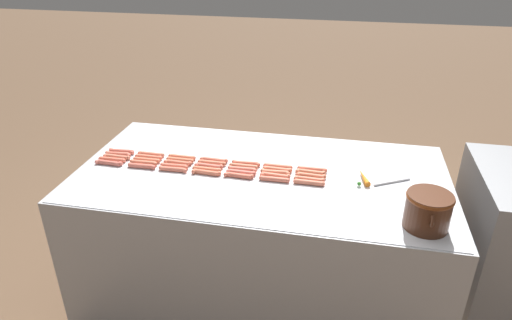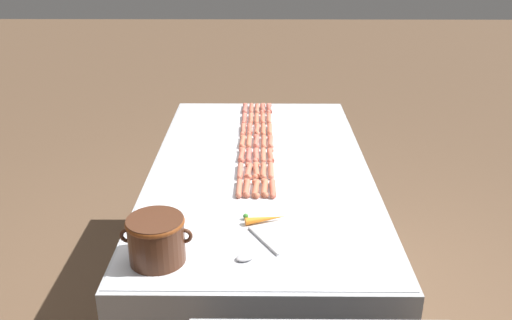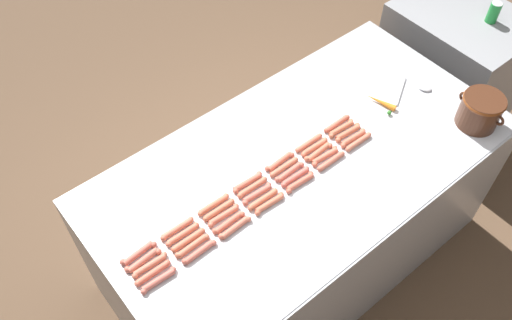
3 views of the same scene
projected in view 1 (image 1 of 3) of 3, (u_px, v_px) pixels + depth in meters
ground_plane at (261, 293)px, 2.95m from camera, size 20.00×20.00×0.00m
griddle_counter at (261, 237)px, 2.75m from camera, size 1.08×2.06×0.90m
hot_dog_0 at (122, 151)px, 2.74m from camera, size 0.04×0.17×0.03m
hot_dog_1 at (151, 154)px, 2.70m from camera, size 0.03×0.17×0.03m
hot_dog_2 at (182, 157)px, 2.67m from camera, size 0.03×0.17×0.03m
hot_dog_3 at (214, 160)px, 2.64m from camera, size 0.03×0.17×0.03m
hot_dog_4 at (246, 163)px, 2.60m from camera, size 0.04×0.17×0.03m
hot_dog_5 at (278, 166)px, 2.57m from camera, size 0.03×0.17×0.03m
hot_dog_6 at (312, 169)px, 2.54m from camera, size 0.03×0.17×0.03m
hot_dog_7 at (118, 154)px, 2.71m from camera, size 0.04×0.17×0.03m
hot_dog_8 at (149, 157)px, 2.67m from camera, size 0.03×0.17×0.03m
hot_dog_9 at (180, 160)px, 2.64m from camera, size 0.03×0.17×0.03m
hot_dog_10 at (212, 163)px, 2.60m from camera, size 0.03×0.17×0.03m
hot_dog_11 at (244, 166)px, 2.57m from camera, size 0.03×0.17×0.03m
hot_dog_12 at (277, 169)px, 2.53m from camera, size 0.03×0.17×0.03m
hot_dog_13 at (310, 172)px, 2.50m from camera, size 0.04×0.17×0.03m
hot_dog_14 at (117, 157)px, 2.67m from camera, size 0.03×0.17×0.03m
hot_dog_15 at (147, 160)px, 2.64m from camera, size 0.03×0.17×0.03m
hot_dog_16 at (178, 163)px, 2.61m from camera, size 0.03×0.17×0.03m
hot_dog_17 at (209, 166)px, 2.57m from camera, size 0.04×0.17×0.03m
hot_dog_18 at (242, 169)px, 2.54m from camera, size 0.03×0.17×0.03m
hot_dog_19 at (275, 172)px, 2.50m from camera, size 0.04×0.17×0.03m
hot_dog_20 at (311, 176)px, 2.47m from camera, size 0.04×0.17×0.03m
hot_dog_21 at (112, 160)px, 2.64m from camera, size 0.03×0.17×0.03m
hot_dog_22 at (144, 163)px, 2.61m from camera, size 0.03×0.17×0.03m
hot_dog_23 at (174, 166)px, 2.57m from camera, size 0.03×0.17×0.03m
hot_dog_24 at (207, 169)px, 2.54m from camera, size 0.03×0.17×0.03m
hot_dog_25 at (241, 172)px, 2.50m from camera, size 0.03×0.17×0.03m
hot_dog_26 at (275, 176)px, 2.47m from camera, size 0.04×0.17×0.03m
hot_dog_27 at (309, 179)px, 2.43m from camera, size 0.03×0.17×0.03m
hot_dog_28 at (109, 163)px, 2.60m from camera, size 0.03×0.17×0.03m
hot_dog_29 at (142, 166)px, 2.57m from camera, size 0.03×0.17×0.03m
hot_dog_30 at (173, 169)px, 2.54m from camera, size 0.03×0.17×0.03m
hot_dog_31 at (206, 172)px, 2.50m from camera, size 0.04×0.17×0.03m
hot_dog_32 at (239, 176)px, 2.47m from camera, size 0.04×0.17×0.03m
hot_dog_33 at (274, 179)px, 2.43m from camera, size 0.03×0.17×0.03m
hot_dog_34 at (309, 183)px, 2.40m from camera, size 0.03×0.17×0.03m
bean_pot at (428, 209)px, 2.03m from camera, size 0.26×0.21×0.17m
serving_spoon at (408, 187)px, 2.37m from camera, size 0.17×0.25×0.02m
carrot at (363, 177)px, 2.45m from camera, size 0.18×0.08×0.03m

